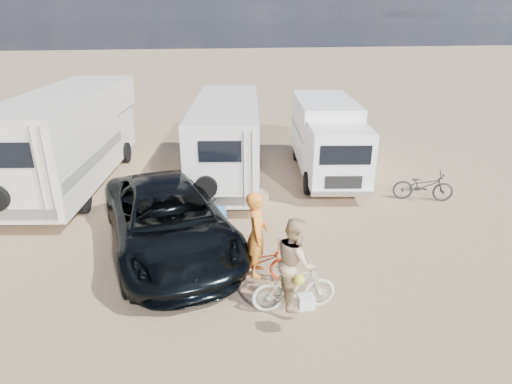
{
  "coord_description": "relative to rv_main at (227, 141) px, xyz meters",
  "views": [
    {
      "loc": [
        -1.36,
        -7.9,
        5.46
      ],
      "look_at": [
        0.18,
        2.08,
        1.3
      ],
      "focal_mm": 30.4,
      "sensor_mm": 36.0,
      "label": 1
    }
  ],
  "objects": [
    {
      "name": "ground",
      "position": [
        0.15,
        -6.65,
        -1.38
      ],
      "size": [
        140.0,
        140.0,
        0.0
      ],
      "primitive_type": "plane",
      "color": "tan",
      "rests_on": "ground"
    },
    {
      "name": "rv_main",
      "position": [
        0.0,
        0.0,
        0.0
      ],
      "size": [
        3.05,
        7.2,
        2.75
      ],
      "primitive_type": null,
      "rotation": [
        0.0,
        0.0,
        -0.14
      ],
      "color": "silver",
      "rests_on": "ground"
    },
    {
      "name": "rv_left",
      "position": [
        -5.16,
        0.23,
        0.2
      ],
      "size": [
        3.39,
        8.15,
        3.15
      ],
      "primitive_type": null,
      "rotation": [
        0.0,
        0.0,
        -0.14
      ],
      "color": "beige",
      "rests_on": "ground"
    },
    {
      "name": "box_truck",
      "position": [
        3.57,
        -0.19,
        -0.08
      ],
      "size": [
        2.79,
        6.1,
        2.6
      ],
      "primitive_type": null,
      "rotation": [
        0.0,
        0.0,
        -0.14
      ],
      "color": "white",
      "rests_on": "ground"
    },
    {
      "name": "dark_suv",
      "position": [
        -1.88,
        -4.82,
        -0.57
      ],
      "size": [
        3.88,
        6.26,
        1.62
      ],
      "primitive_type": "imported",
      "rotation": [
        0.0,
        0.0,
        0.22
      ],
      "color": "black",
      "rests_on": "ground"
    },
    {
      "name": "bike_man",
      "position": [
        0.04,
        -6.5,
        -0.92
      ],
      "size": [
        1.83,
        0.98,
        0.92
      ],
      "primitive_type": "imported",
      "rotation": [
        0.0,
        0.0,
        1.34
      ],
      "color": "#E24515",
      "rests_on": "ground"
    },
    {
      "name": "bike_woman",
      "position": [
        0.6,
        -7.63,
        -0.87
      ],
      "size": [
        1.69,
        0.49,
        1.01
      ],
      "primitive_type": "imported",
      "rotation": [
        0.0,
        0.0,
        1.58
      ],
      "color": "beige",
      "rests_on": "ground"
    },
    {
      "name": "rider_man",
      "position": [
        0.04,
        -6.5,
        -0.42
      ],
      "size": [
        0.6,
        0.78,
        1.91
      ],
      "primitive_type": "imported",
      "rotation": [
        0.0,
        0.0,
        1.34
      ],
      "color": "orange",
      "rests_on": "ground"
    },
    {
      "name": "rider_woman",
      "position": [
        0.6,
        -7.63,
        -0.46
      ],
      "size": [
        0.7,
        0.89,
        1.82
      ],
      "primitive_type": "imported",
      "rotation": [
        0.0,
        0.0,
        1.58
      ],
      "color": "tan",
      "rests_on": "ground"
    },
    {
      "name": "bike_parked",
      "position": [
        5.88,
        -2.89,
        -0.89
      ],
      "size": [
        1.94,
        1.15,
        0.96
      ],
      "primitive_type": "imported",
      "rotation": [
        0.0,
        0.0,
        1.27
      ],
      "color": "#232523",
      "rests_on": "ground"
    },
    {
      "name": "cooler",
      "position": [
        -0.71,
        -3.37,
        -1.14
      ],
      "size": [
        0.71,
        0.62,
        0.47
      ],
      "primitive_type": "cube",
      "rotation": [
        0.0,
        0.0,
        0.38
      ],
      "color": "#2D6397",
      "rests_on": "ground"
    },
    {
      "name": "crate",
      "position": [
        0.74,
        -2.36,
        -1.19
      ],
      "size": [
        0.57,
        0.57,
        0.37
      ],
      "primitive_type": "cube",
      "rotation": [
        0.0,
        0.0,
        0.27
      ],
      "color": "olive",
      "rests_on": "ground"
    }
  ]
}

